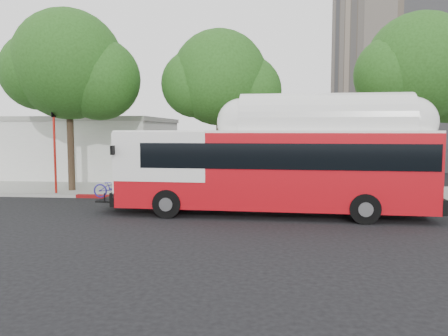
{
  "coord_description": "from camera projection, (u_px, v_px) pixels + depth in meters",
  "views": [
    {
      "loc": [
        1.56,
        -17.01,
        3.4
      ],
      "look_at": [
        -0.46,
        3.0,
        1.64
      ],
      "focal_mm": 35.0,
      "sensor_mm": 36.0,
      "label": 1
    }
  ],
  "objects": [
    {
      "name": "ground",
      "position": [
        228.0,
        216.0,
        17.31
      ],
      "size": [
        120.0,
        120.0,
        0.0
      ],
      "primitive_type": "plane",
      "color": "black",
      "rests_on": "ground"
    },
    {
      "name": "sidewalk",
      "position": [
        239.0,
        191.0,
        23.75
      ],
      "size": [
        60.0,
        5.0,
        0.15
      ],
      "primitive_type": "cube",
      "color": "gray",
      "rests_on": "ground"
    },
    {
      "name": "curb_strip",
      "position": [
        235.0,
        198.0,
        21.17
      ],
      "size": [
        60.0,
        0.3,
        0.15
      ],
      "primitive_type": "cube",
      "color": "gray",
      "rests_on": "ground"
    },
    {
      "name": "red_curb_segment",
      "position": [
        175.0,
        197.0,
        21.47
      ],
      "size": [
        10.0,
        0.32,
        0.16
      ],
      "primitive_type": "cube",
      "color": "maroon",
      "rests_on": "ground"
    },
    {
      "name": "street_tree_left",
      "position": [
        77.0,
        69.0,
        23.1
      ],
      "size": [
        6.67,
        5.8,
        9.74
      ],
      "color": "#2D2116",
      "rests_on": "ground"
    },
    {
      "name": "street_tree_mid",
      "position": [
        227.0,
        82.0,
        22.86
      ],
      "size": [
        5.75,
        5.0,
        8.62
      ],
      "color": "#2D2116",
      "rests_on": "ground"
    },
    {
      "name": "street_tree_right",
      "position": [
        428.0,
        72.0,
        21.63
      ],
      "size": [
        6.21,
        5.4,
        9.18
      ],
      "color": "#2D2116",
      "rests_on": "ground"
    },
    {
      "name": "low_commercial_bldg",
      "position": [
        58.0,
        147.0,
        32.4
      ],
      "size": [
        16.2,
        10.2,
        4.25
      ],
      "color": "silver",
      "rests_on": "ground"
    },
    {
      "name": "transit_bus",
      "position": [
        273.0,
        170.0,
        17.33
      ],
      "size": [
        13.17,
        3.23,
        3.86
      ],
      "rotation": [
        0.0,
        0.0,
        -0.04
      ],
      "color": "#B70C14",
      "rests_on": "ground"
    },
    {
      "name": "signal_pole",
      "position": [
        55.0,
        153.0,
        22.37
      ],
      "size": [
        0.12,
        0.41,
        4.29
      ],
      "color": "#AA1912",
      "rests_on": "ground"
    }
  ]
}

